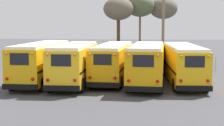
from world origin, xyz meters
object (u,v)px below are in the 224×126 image
object	(u,v)px
school_bus_2	(113,61)
bare_tree_1	(163,9)
school_bus_3	(147,63)
school_bus_4	(183,62)
school_bus_0	(42,61)
bare_tree_0	(118,10)
utility_pole	(163,25)
bare_tree_2	(140,6)
school_bus_1	(75,62)

from	to	relation	value
school_bus_2	bare_tree_1	distance (m)	16.73
school_bus_2	school_bus_3	size ratio (longest dim) A/B	1.06
school_bus_3	bare_tree_1	xyz separation A→B (m)	(1.89, 16.85, 4.88)
school_bus_4	bare_tree_1	bearing A→B (deg)	93.37
school_bus_0	bare_tree_0	distance (m)	15.58
school_bus_3	utility_pole	bearing A→B (deg)	82.13
school_bus_2	bare_tree_2	world-z (taller)	bare_tree_2
school_bus_1	bare_tree_2	world-z (taller)	bare_tree_2
school_bus_0	utility_pole	xyz separation A→B (m)	(10.15, 12.22, 2.92)
bare_tree_0	school_bus_2	bearing A→B (deg)	-86.92
school_bus_2	bare_tree_2	size ratio (longest dim) A/B	1.25
school_bus_3	utility_pole	distance (m)	12.77
bare_tree_2	school_bus_1	bearing A→B (deg)	-105.84
school_bus_4	utility_pole	bearing A→B (deg)	95.70
bare_tree_0	bare_tree_1	distance (m)	6.04
school_bus_1	school_bus_2	bearing A→B (deg)	35.35
school_bus_1	bare_tree_2	distance (m)	17.80
school_bus_0	utility_pole	bearing A→B (deg)	50.30
school_bus_0	utility_pole	world-z (taller)	utility_pole
utility_pole	bare_tree_0	xyz separation A→B (m)	(-5.19, 1.80, 1.74)
school_bus_1	bare_tree_1	size ratio (longest dim) A/B	1.20
bare_tree_0	bare_tree_2	size ratio (longest dim) A/B	0.95
school_bus_2	bare_tree_2	distance (m)	15.42
school_bus_3	school_bus_0	bearing A→B (deg)	179.43
school_bus_0	bare_tree_0	size ratio (longest dim) A/B	1.31
school_bus_3	bare_tree_2	world-z (taller)	bare_tree_2
school_bus_3	school_bus_4	world-z (taller)	school_bus_3
school_bus_1	school_bus_2	size ratio (longest dim) A/B	0.92
school_bus_0	school_bus_4	xyz separation A→B (m)	(11.26, 1.02, -0.10)
school_bus_4	bare_tree_1	size ratio (longest dim) A/B	1.34
school_bus_2	bare_tree_0	distance (m)	13.42
school_bus_2	school_bus_4	distance (m)	5.65
school_bus_0	school_bus_2	bearing A→B (deg)	14.73
school_bus_1	utility_pole	xyz separation A→B (m)	(7.33, 12.74, 2.94)
school_bus_1	bare_tree_2	bearing A→B (deg)	74.16
school_bus_2	bare_tree_2	bearing A→B (deg)	82.74
utility_pole	bare_tree_2	xyz separation A→B (m)	(-2.68, 3.65, 2.24)
school_bus_1	bare_tree_2	size ratio (longest dim) A/B	1.16
school_bus_4	bare_tree_1	xyz separation A→B (m)	(-0.93, 15.74, 4.94)
school_bus_3	bare_tree_2	xyz separation A→B (m)	(-0.98, 15.95, 5.20)
school_bus_3	bare_tree_1	bearing A→B (deg)	83.60
school_bus_0	school_bus_1	size ratio (longest dim) A/B	1.07
school_bus_2	bare_tree_0	size ratio (longest dim) A/B	1.32
school_bus_0	bare_tree_2	xyz separation A→B (m)	(7.46, 15.87, 5.16)
school_bus_1	school_bus_4	xyz separation A→B (m)	(8.45, 1.54, -0.07)
school_bus_2	school_bus_3	xyz separation A→B (m)	(2.82, -1.56, 0.05)
school_bus_1	bare_tree_0	world-z (taller)	bare_tree_0
school_bus_3	school_bus_1	bearing A→B (deg)	-175.61
utility_pole	bare_tree_2	bearing A→B (deg)	126.34
school_bus_4	bare_tree_2	bearing A→B (deg)	104.36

